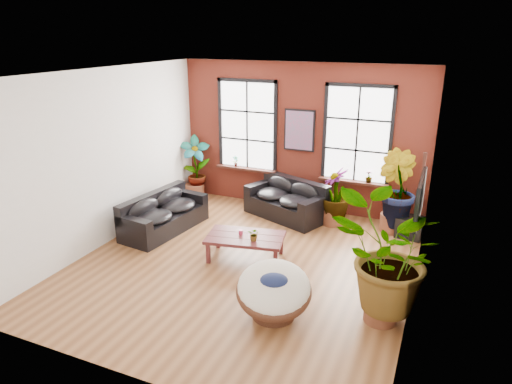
# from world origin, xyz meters

# --- Properties ---
(room) EXTENTS (6.04, 6.54, 3.54)m
(room) POSITION_xyz_m (0.00, 0.15, 1.75)
(room) COLOR brown
(room) RESTS_ON ground
(sofa_back) EXTENTS (2.11, 1.56, 0.87)m
(sofa_back) POSITION_xyz_m (-0.05, 2.58, 0.39)
(sofa_back) COLOR black
(sofa_back) RESTS_ON ground
(sofa_left) EXTENTS (1.10, 2.15, 0.81)m
(sofa_left) POSITION_xyz_m (-2.29, 0.76, 0.37)
(sofa_left) COLOR black
(sofa_left) RESTS_ON ground
(coffee_table) EXTENTS (1.58, 1.09, 0.56)m
(coffee_table) POSITION_xyz_m (-0.07, 0.25, 0.41)
(coffee_table) COLOR #4A1A1C
(coffee_table) RESTS_ON ground
(papasan_chair) EXTENTS (1.48, 1.48, 0.86)m
(papasan_chair) POSITION_xyz_m (1.11, -1.31, 0.44)
(papasan_chair) COLOR #502C1C
(papasan_chair) RESTS_ON ground
(poster) EXTENTS (0.74, 0.06, 0.98)m
(poster) POSITION_xyz_m (0.00, 3.18, 1.95)
(poster) COLOR black
(poster) RESTS_ON room
(tv_wall_unit) EXTENTS (0.13, 1.86, 1.20)m
(tv_wall_unit) POSITION_xyz_m (2.93, 0.60, 1.54)
(tv_wall_unit) COLOR black
(tv_wall_unit) RESTS_ON room
(media_box) EXTENTS (0.59, 0.51, 0.45)m
(media_box) POSITION_xyz_m (2.74, 2.51, 0.22)
(media_box) COLOR black
(media_box) RESTS_ON ground
(pot_back_left) EXTENTS (0.51, 0.51, 0.36)m
(pot_back_left) POSITION_xyz_m (-2.71, 2.84, 0.18)
(pot_back_left) COLOR brown
(pot_back_left) RESTS_ON ground
(pot_back_right) EXTENTS (0.70, 0.70, 0.39)m
(pot_back_right) POSITION_xyz_m (2.36, 2.68, 0.20)
(pot_back_right) COLOR brown
(pot_back_right) RESTS_ON ground
(pot_right_wall) EXTENTS (0.53, 0.53, 0.37)m
(pot_right_wall) POSITION_xyz_m (2.64, -0.79, 0.18)
(pot_right_wall) COLOR brown
(pot_right_wall) RESTS_ON ground
(pot_mid) EXTENTS (0.57, 0.57, 0.37)m
(pot_mid) POSITION_xyz_m (1.06, 2.55, 0.18)
(pot_mid) COLOR brown
(pot_mid) RESTS_ON ground
(floor_plant_back_left) EXTENTS (0.95, 0.88, 1.49)m
(floor_plant_back_left) POSITION_xyz_m (-2.68, 2.87, 0.90)
(floor_plant_back_left) COLOR #1A6236
(floor_plant_back_left) RESTS_ON ground
(floor_plant_back_right) EXTENTS (1.15, 1.15, 1.64)m
(floor_plant_back_right) POSITION_xyz_m (2.35, 2.70, 0.97)
(floor_plant_back_right) COLOR #1A6236
(floor_plant_back_right) RESTS_ON ground
(floor_plant_right_wall) EXTENTS (1.97, 1.85, 1.76)m
(floor_plant_right_wall) POSITION_xyz_m (2.63, -0.76, 1.04)
(floor_plant_right_wall) COLOR #1A6236
(floor_plant_right_wall) RESTS_ON ground
(floor_plant_mid) EXTENTS (0.84, 0.84, 1.17)m
(floor_plant_mid) POSITION_xyz_m (1.09, 2.55, 0.73)
(floor_plant_mid) COLOR #1A6236
(floor_plant_mid) RESTS_ON ground
(table_plant) EXTENTS (0.23, 0.20, 0.25)m
(table_plant) POSITION_xyz_m (0.17, 0.13, 0.59)
(table_plant) COLOR #1A6236
(table_plant) RESTS_ON coffee_table
(sill_plant_left) EXTENTS (0.17, 0.17, 0.27)m
(sill_plant_left) POSITION_xyz_m (-1.65, 3.13, 1.04)
(sill_plant_left) COLOR #1A6236
(sill_plant_left) RESTS_ON room
(sill_plant_right) EXTENTS (0.19, 0.19, 0.27)m
(sill_plant_right) POSITION_xyz_m (1.70, 3.13, 1.04)
(sill_plant_right) COLOR #1A6236
(sill_plant_right) RESTS_ON room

